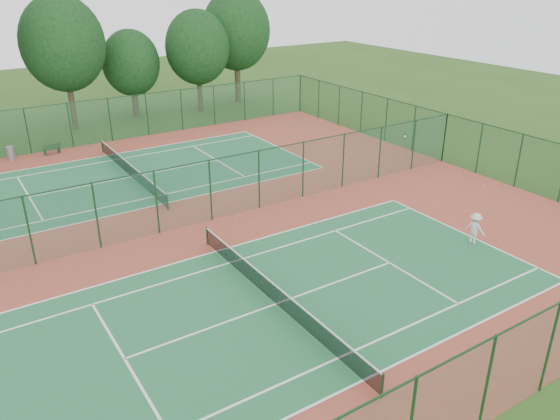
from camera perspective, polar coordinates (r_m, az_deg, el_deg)
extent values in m
plane|color=#294C17|center=(30.00, -9.74, -1.65)|extent=(120.00, 120.00, 0.00)
cube|color=brown|center=(30.00, -9.74, -1.64)|extent=(40.00, 36.00, 0.01)
cube|color=#20663A|center=(22.98, -0.47, -9.81)|extent=(23.77, 10.97, 0.01)
cube|color=#20673E|center=(37.86, -15.28, 3.35)|extent=(23.77, 10.97, 0.01)
cube|color=#1A4F30|center=(45.69, -19.20, 8.64)|extent=(40.00, 0.02, 3.50)
cube|color=#14371D|center=(45.31, -19.49, 10.72)|extent=(40.00, 0.05, 0.05)
cube|color=#174527|center=(16.65, 17.38, -18.90)|extent=(40.00, 0.02, 3.50)
cube|color=#153B1B|center=(15.57, 18.17, -14.24)|extent=(40.00, 0.05, 0.05)
cube|color=#174627|center=(40.83, 16.82, 7.23)|extent=(0.02, 36.00, 3.50)
cube|color=#163C25|center=(40.40, 17.10, 9.55)|extent=(0.05, 36.00, 0.05)
cube|color=#184931|center=(29.30, -9.98, 1.44)|extent=(40.00, 0.02, 3.50)
cube|color=#14381C|center=(28.70, -10.22, 4.59)|extent=(40.00, 0.05, 0.05)
cylinder|color=#163C1E|center=(18.72, 10.63, -17.61)|extent=(0.10, 0.10, 0.97)
cylinder|color=#163C1E|center=(27.63, -7.62, -2.71)|extent=(0.10, 0.10, 0.97)
cube|color=black|center=(22.72, -0.47, -8.82)|extent=(0.02, 12.80, 0.85)
cube|color=silver|center=(22.49, -0.47, -7.89)|extent=(0.04, 12.80, 0.06)
cylinder|color=#14391C|center=(32.02, -11.69, 0.83)|extent=(0.10, 0.10, 0.97)
cylinder|color=#14391C|center=(43.58, -18.08, 6.35)|extent=(0.10, 0.10, 0.97)
cube|color=black|center=(37.70, -15.36, 4.02)|extent=(0.02, 12.80, 0.85)
cube|color=silver|center=(37.56, -15.43, 4.64)|extent=(0.04, 12.80, 0.06)
imported|color=silver|center=(29.08, 19.70, -1.82)|extent=(0.85, 1.17, 1.63)
cylinder|color=gray|center=(44.33, -26.30, 5.34)|extent=(0.57, 0.57, 0.98)
cube|color=#13381A|center=(44.41, -23.31, 5.50)|extent=(0.15, 0.36, 0.39)
cube|color=#13381A|center=(44.80, -22.10, 5.85)|extent=(0.15, 0.36, 0.39)
cube|color=#13381A|center=(44.54, -22.75, 5.94)|extent=(1.36, 0.66, 0.04)
cube|color=#13381A|center=(44.33, -22.69, 6.14)|extent=(1.29, 0.34, 0.39)
sphere|color=gold|center=(30.14, -4.74, -1.15)|extent=(0.07, 0.07, 0.07)
sphere|color=yellow|center=(33.06, 2.29, 1.26)|extent=(0.08, 0.08, 0.08)
sphere|color=yellow|center=(30.74, -4.51, -0.62)|extent=(0.07, 0.07, 0.07)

